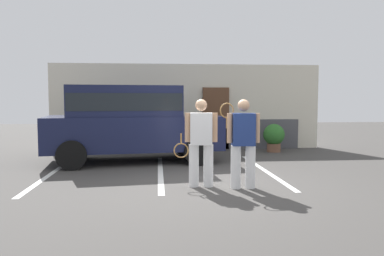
{
  "coord_description": "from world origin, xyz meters",
  "views": [
    {
      "loc": [
        -1.03,
        -7.25,
        1.68
      ],
      "look_at": [
        -0.25,
        1.2,
        1.05
      ],
      "focal_mm": 35.37,
      "sensor_mm": 36.0,
      "label": 1
    }
  ],
  "objects_px": {
    "parked_suv": "(130,120)",
    "tennis_player_woman": "(243,142)",
    "tennis_player_man": "(201,142)",
    "potted_plant_by_porch": "(274,136)"
  },
  "relations": [
    {
      "from": "parked_suv",
      "to": "tennis_player_man",
      "type": "distance_m",
      "value": 3.49
    },
    {
      "from": "potted_plant_by_porch",
      "to": "tennis_player_man",
      "type": "bearing_deg",
      "value": -121.97
    },
    {
      "from": "tennis_player_man",
      "to": "tennis_player_woman",
      "type": "bearing_deg",
      "value": 170.29
    },
    {
      "from": "potted_plant_by_porch",
      "to": "tennis_player_woman",
      "type": "bearing_deg",
      "value": -113.65
    },
    {
      "from": "parked_suv",
      "to": "potted_plant_by_porch",
      "type": "xyz_separation_m",
      "value": [
        4.49,
        1.57,
        -0.64
      ]
    },
    {
      "from": "tennis_player_man",
      "to": "tennis_player_woman",
      "type": "distance_m",
      "value": 0.81
    },
    {
      "from": "parked_suv",
      "to": "tennis_player_woman",
      "type": "height_order",
      "value": "parked_suv"
    },
    {
      "from": "parked_suv",
      "to": "potted_plant_by_porch",
      "type": "distance_m",
      "value": 4.8
    },
    {
      "from": "tennis_player_man",
      "to": "potted_plant_by_porch",
      "type": "height_order",
      "value": "tennis_player_man"
    },
    {
      "from": "parked_suv",
      "to": "potted_plant_by_porch",
      "type": "relative_size",
      "value": 5.28
    }
  ]
}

